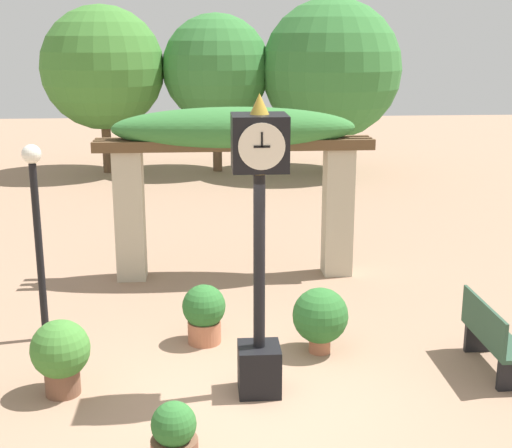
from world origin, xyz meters
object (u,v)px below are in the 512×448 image
Objects in this scene: pedestal_clock at (259,233)px; potted_plant_far_left at (204,312)px; potted_plant_near_right at (320,317)px; potted_plant_far_right at (174,433)px; lamp_post at (36,215)px; park_bench at (492,338)px; potted_plant_near_left at (61,354)px.

pedestal_clock reaches higher than potted_plant_far_left.
potted_plant_near_right is at bearing -15.34° from potted_plant_far_left.
potted_plant_far_right is 0.23× the size of lamp_post.
lamp_post is at bearing 76.66° from park_bench.
pedestal_clock is 3.32m from park_bench.
lamp_post is at bearing 121.61° from potted_plant_far_right.
park_bench is (3.57, -1.09, -0.01)m from potted_plant_far_left.
potted_plant_far_left is 3.73m from park_bench.
potted_plant_near_left is 5.23m from park_bench.
potted_plant_far_left is at bearing -7.08° from lamp_post.
pedestal_clock is 1.28× the size of lamp_post.
park_bench is (2.93, 0.36, -1.52)m from pedestal_clock.
pedestal_clock reaches higher than potted_plant_near_right.
lamp_post is (-1.88, 3.06, 1.48)m from potted_plant_far_right.
lamp_post is (-3.71, 0.69, 1.27)m from potted_plant_near_right.
pedestal_clock is at bearing -66.29° from potted_plant_far_left.
lamp_post is at bearing 148.64° from pedestal_clock.
potted_plant_near_left is at bearing 92.65° from park_bench.
potted_plant_near_right is at bearing 71.73° from park_bench.
potted_plant_far_right is 3.88m from lamp_post.
potted_plant_far_left is 0.30× the size of lamp_post.
potted_plant_near_left is 1.48× the size of potted_plant_far_right.
pedestal_clock is 2.32m from potted_plant_far_right.
pedestal_clock is 5.65× the size of potted_plant_far_right.
potted_plant_far_right is at bearing -96.25° from potted_plant_far_left.
potted_plant_far_left is 2.57m from lamp_post.
pedestal_clock is 3.83× the size of potted_plant_near_left.
lamp_post reaches higher than park_bench.
pedestal_clock is at bearing -130.65° from potted_plant_near_right.
potted_plant_near_right is 1.58m from potted_plant_far_left.
potted_plant_near_left is 1.99m from potted_plant_far_right.
potted_plant_far_left is at bearing 38.87° from potted_plant_near_left.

